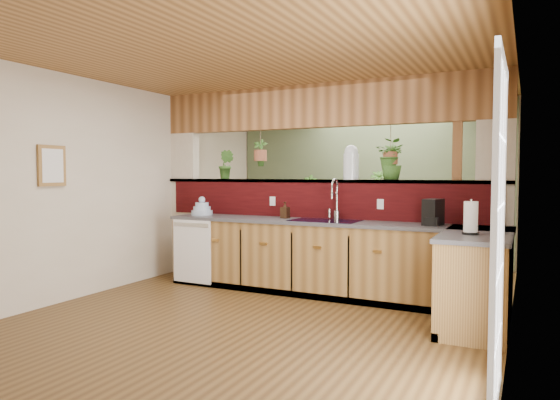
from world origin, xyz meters
The scene contains 28 objects.
ground centered at (0.00, 0.00, 0.00)m, with size 4.60×7.00×0.01m, color #4C3417.
ceiling centered at (0.00, 0.00, 2.60)m, with size 4.60×7.00×0.01m, color brown.
wall_back centered at (0.00, 3.50, 1.30)m, with size 4.60×0.02×2.60m, color beige.
wall_left centered at (-2.30, 0.00, 1.30)m, with size 0.02×7.00×2.60m, color beige.
wall_right centered at (2.30, 0.00, 1.30)m, with size 0.02×7.00×2.60m, color beige.
pass_through_partition centered at (0.03, 1.35, 1.19)m, with size 4.60×0.21×2.60m.
pass_through_ledge centered at (0.00, 1.35, 1.37)m, with size 4.60×0.21×0.04m, color brown.
header_beam centered at (0.00, 1.35, 2.33)m, with size 4.60×0.15×0.55m, color brown.
sage_backwall centered at (0.00, 3.48, 1.30)m, with size 4.55×0.02×2.55m, color #576847.
countertop centered at (0.84, 0.87, 0.45)m, with size 4.14×1.52×0.90m.
dishwasher centered at (-1.48, 0.66, 0.46)m, with size 0.58×0.03×0.82m.
navy_sink centered at (0.25, 0.98, 0.82)m, with size 0.82×0.50×0.18m.
french_door centered at (2.27, -1.30, 1.05)m, with size 0.06×1.02×2.16m, color white.
framed_print centered at (-2.27, -0.80, 1.55)m, with size 0.04×0.35×0.45m.
faucet centered at (0.32, 1.13, 1.17)m, with size 0.22×0.22×0.51m.
dish_stack centered at (-1.55, 0.99, 0.98)m, with size 0.29×0.29×0.25m.
soap_dispenser centered at (-0.32, 1.05, 1.00)m, with size 0.09×0.10×0.21m, color #352113.
coffee_maker centered at (1.50, 0.99, 1.03)m, with size 0.15×0.26×0.29m.
paper_towel centered at (1.96, 0.31, 1.05)m, with size 0.15×0.15×0.33m.
glass_jar centered at (0.45, 1.35, 1.60)m, with size 0.19×0.19×0.43m.
ledge_plant_left centered at (-1.38, 1.35, 1.59)m, with size 0.22×0.18×0.40m, color #305C1F.
ledge_plant_right centered at (0.95, 1.35, 1.60)m, with size 0.24×0.24×0.42m, color #305C1F.
hanging_plant_a centered at (-0.84, 1.35, 1.86)m, with size 0.22×0.17×0.49m.
hanging_plant_b centered at (0.94, 1.35, 1.85)m, with size 0.35×0.30×0.49m.
shelving_console centered at (-0.26, 3.25, 0.50)m, with size 1.57×0.42×1.05m, color black.
shelf_plant_a centered at (-0.91, 3.25, 1.24)m, with size 0.22×0.15×0.43m, color #305C1F.
shelf_plant_b centered at (0.27, 3.25, 1.26)m, with size 0.27×0.27×0.48m, color #305C1F.
floor_plant centered at (0.91, 2.36, 0.34)m, with size 0.62×0.53×0.68m, color #305C1F.
Camera 1 is at (2.43, -4.60, 1.46)m, focal length 32.00 mm.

